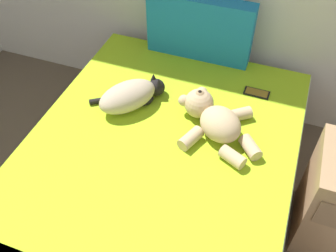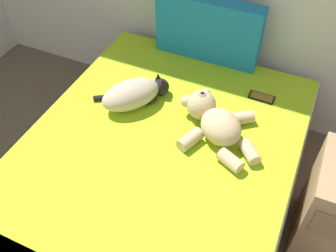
{
  "view_description": "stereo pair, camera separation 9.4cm",
  "coord_description": "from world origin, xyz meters",
  "px_view_note": "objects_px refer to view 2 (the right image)",
  "views": [
    {
      "loc": [
        2.36,
        1.96,
        1.97
      ],
      "look_at": [
        1.91,
        3.2,
        0.58
      ],
      "focal_mm": 40.15,
      "sensor_mm": 36.0,
      "label": 1
    },
    {
      "loc": [
        2.45,
        1.99,
        1.97
      ],
      "look_at": [
        1.91,
        3.2,
        0.58
      ],
      "focal_mm": 40.15,
      "sensor_mm": 36.0,
      "label": 2
    }
  ],
  "objects_px": {
    "cat": "(134,94)",
    "cell_phone": "(262,97)",
    "bed": "(154,184)",
    "patterned_cushion": "(208,30)",
    "teddy_bear": "(215,121)"
  },
  "relations": [
    {
      "from": "teddy_bear",
      "to": "cell_phone",
      "type": "distance_m",
      "value": 0.41
    },
    {
      "from": "cat",
      "to": "patterned_cushion",
      "type": "bearing_deg",
      "value": 69.97
    },
    {
      "from": "cat",
      "to": "cell_phone",
      "type": "bearing_deg",
      "value": 27.67
    },
    {
      "from": "cat",
      "to": "bed",
      "type": "bearing_deg",
      "value": -49.35
    },
    {
      "from": "bed",
      "to": "patterned_cushion",
      "type": "height_order",
      "value": "patterned_cushion"
    },
    {
      "from": "cat",
      "to": "teddy_bear",
      "type": "relative_size",
      "value": 0.79
    },
    {
      "from": "cat",
      "to": "cell_phone",
      "type": "distance_m",
      "value": 0.74
    },
    {
      "from": "bed",
      "to": "cell_phone",
      "type": "xyz_separation_m",
      "value": [
        0.39,
        0.64,
        0.26
      ]
    },
    {
      "from": "cell_phone",
      "to": "bed",
      "type": "bearing_deg",
      "value": -121.47
    },
    {
      "from": "bed",
      "to": "patterned_cushion",
      "type": "distance_m",
      "value": 1.0
    },
    {
      "from": "cat",
      "to": "teddy_bear",
      "type": "height_order",
      "value": "teddy_bear"
    },
    {
      "from": "patterned_cushion",
      "to": "cell_phone",
      "type": "bearing_deg",
      "value": -29.49
    },
    {
      "from": "patterned_cushion",
      "to": "cell_phone",
      "type": "xyz_separation_m",
      "value": [
        0.44,
        -0.25,
        -0.2
      ]
    },
    {
      "from": "bed",
      "to": "cat",
      "type": "relative_size",
      "value": 4.84
    },
    {
      "from": "bed",
      "to": "cell_phone",
      "type": "bearing_deg",
      "value": 58.53
    }
  ]
}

